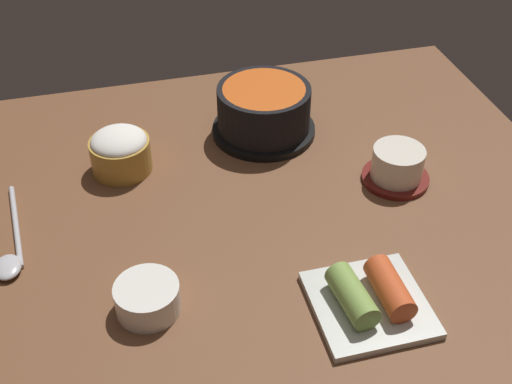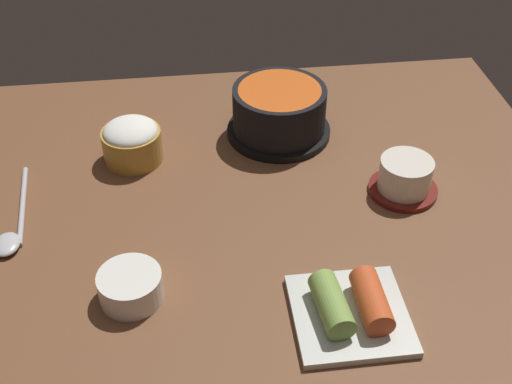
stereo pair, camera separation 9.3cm
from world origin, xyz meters
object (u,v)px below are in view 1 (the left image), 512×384
at_px(rice_bowl, 120,151).
at_px(spoon, 10,252).
at_px(kimchi_plate, 370,298).
at_px(tea_cup_with_saucer, 397,166).
at_px(side_bowl_near, 147,297).
at_px(stone_pot, 264,111).

bearing_deg(rice_bowl, spoon, -136.61).
relative_size(kimchi_plate, spoon, 0.71).
relative_size(tea_cup_with_saucer, side_bowl_near, 1.28).
xyz_separation_m(stone_pot, kimchi_plate, (0.03, -0.40, -0.03)).
distance_m(stone_pot, kimchi_plate, 0.40).
distance_m(stone_pot, tea_cup_with_saucer, 0.24).
height_order(stone_pot, side_bowl_near, stone_pot).
bearing_deg(stone_pot, side_bowl_near, -125.10).
relative_size(stone_pot, tea_cup_with_saucer, 1.68).
bearing_deg(stone_pot, kimchi_plate, -86.23).
distance_m(kimchi_plate, spoon, 0.47).
bearing_deg(kimchi_plate, rice_bowl, 126.44).
relative_size(rice_bowl, spoon, 0.47).
xyz_separation_m(tea_cup_with_saucer, side_bowl_near, (-0.40, -0.16, -0.01)).
bearing_deg(side_bowl_near, stone_pot, 54.90).
bearing_deg(kimchi_plate, stone_pot, 93.77).
height_order(kimchi_plate, side_bowl_near, kimchi_plate).
height_order(stone_pot, tea_cup_with_saucer, stone_pot).
xyz_separation_m(side_bowl_near, spoon, (-0.17, 0.14, -0.01)).
relative_size(stone_pot, kimchi_plate, 1.24).
relative_size(rice_bowl, tea_cup_with_saucer, 0.91).
height_order(stone_pot, spoon, stone_pot).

